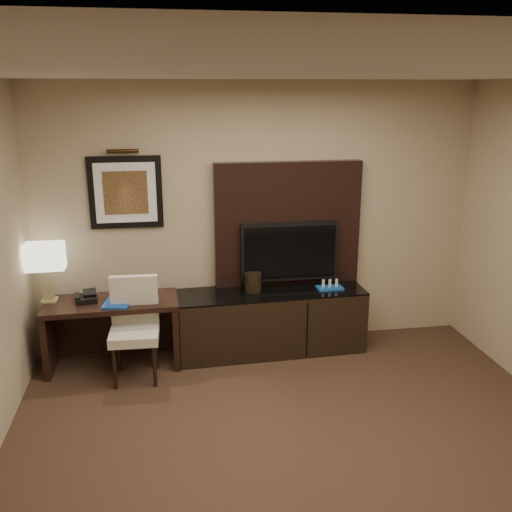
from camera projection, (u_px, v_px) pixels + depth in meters
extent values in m
cube|color=#352218|center=(319.00, 494.00, 3.84)|extent=(4.50, 5.00, 0.01)
cube|color=silver|center=(334.00, 73.00, 3.07)|extent=(4.50, 5.00, 0.01)
cube|color=tan|center=(258.00, 217.00, 5.82)|extent=(4.50, 0.01, 2.70)
cube|color=black|center=(113.00, 333.00, 5.52)|extent=(1.27, 0.57, 0.67)
cube|color=black|center=(271.00, 321.00, 5.84)|extent=(1.91, 0.59, 0.65)
cube|color=black|center=(288.00, 225.00, 5.83)|extent=(1.50, 0.12, 1.30)
cube|color=black|center=(289.00, 251.00, 5.80)|extent=(1.00, 0.08, 0.60)
cube|color=black|center=(126.00, 192.00, 5.51)|extent=(0.70, 0.04, 0.70)
cylinder|color=#432715|center=(123.00, 151.00, 5.36)|extent=(0.04, 0.04, 0.30)
cube|color=#1949A3|center=(118.00, 302.00, 5.36)|extent=(0.29, 0.35, 0.02)
imported|color=tan|center=(126.00, 291.00, 5.38)|extent=(0.16, 0.03, 0.21)
cylinder|color=black|center=(253.00, 282.00, 5.72)|extent=(0.19, 0.19, 0.19)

